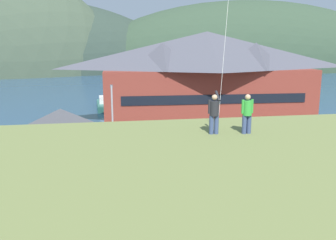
# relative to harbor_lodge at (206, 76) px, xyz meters

# --- Properties ---
(ground_plane) EXTENTS (600.00, 600.00, 0.00)m
(ground_plane) POSITION_rel_harbor_lodge_xyz_m (-6.42, -22.85, -6.31)
(ground_plane) COLOR #66604C
(parking_lot_pad) EXTENTS (40.00, 20.00, 0.10)m
(parking_lot_pad) POSITION_rel_harbor_lodge_xyz_m (-6.42, -17.85, -6.26)
(parking_lot_pad) COLOR gray
(parking_lot_pad) RESTS_ON ground
(bay_water) EXTENTS (360.00, 84.00, 0.03)m
(bay_water) POSITION_rel_harbor_lodge_xyz_m (-6.42, 37.15, -6.29)
(bay_water) COLOR navy
(bay_water) RESTS_ON ground
(far_hill_east_peak) EXTENTS (127.74, 53.82, 53.62)m
(far_hill_east_peak) POSITION_rel_harbor_lodge_xyz_m (-48.65, 95.90, -6.31)
(far_hill_east_peak) COLOR #2D3D33
(far_hill_east_peak) RESTS_ON ground
(far_hill_center_saddle) EXTENTS (129.69, 48.49, 52.05)m
(far_hill_center_saddle) POSITION_rel_harbor_lodge_xyz_m (43.00, 91.06, -6.31)
(far_hill_center_saddle) COLOR #334733
(far_hill_center_saddle) RESTS_ON ground
(harbor_lodge) EXTENTS (27.91, 12.33, 11.87)m
(harbor_lodge) POSITION_rel_harbor_lodge_xyz_m (0.00, 0.00, 0.00)
(harbor_lodge) COLOR brown
(harbor_lodge) RESTS_ON ground
(storage_shed_near_lot) EXTENTS (5.69, 5.79, 5.38)m
(storage_shed_near_lot) POSITION_rel_harbor_lodge_xyz_m (-16.38, -16.13, -3.52)
(storage_shed_near_lot) COLOR #338475
(storage_shed_near_lot) RESTS_ON ground
(wharf_dock) EXTENTS (3.20, 15.55, 0.70)m
(wharf_dock) POSITION_rel_harbor_lodge_xyz_m (-9.72, 13.99, -5.96)
(wharf_dock) COLOR #70604C
(wharf_dock) RESTS_ON ground
(moored_boat_wharfside) EXTENTS (2.72, 7.58, 2.16)m
(moored_boat_wharfside) POSITION_rel_harbor_lodge_xyz_m (-13.26, 12.77, -5.59)
(moored_boat_wharfside) COLOR #23564C
(moored_boat_wharfside) RESTS_ON ground
(moored_boat_outer_mooring) EXTENTS (2.02, 6.29, 2.16)m
(moored_boat_outer_mooring) POSITION_rel_harbor_lodge_xyz_m (-6.39, 10.25, -5.59)
(moored_boat_outer_mooring) COLOR #A8A399
(moored_boat_outer_mooring) RESTS_ON ground
(parked_car_back_row_left) EXTENTS (4.35, 2.37, 1.82)m
(parked_car_back_row_left) POSITION_rel_harbor_lodge_xyz_m (-2.92, -22.18, -5.24)
(parked_car_back_row_left) COLOR silver
(parked_car_back_row_left) RESTS_ON parking_lot_pad
(parked_car_lone_by_shed) EXTENTS (4.26, 2.18, 1.82)m
(parked_car_lone_by_shed) POSITION_rel_harbor_lodge_xyz_m (2.41, -15.85, -5.24)
(parked_car_lone_by_shed) COLOR navy
(parked_car_lone_by_shed) RESTS_ON parking_lot_pad
(parked_car_front_row_end) EXTENTS (4.20, 2.06, 1.82)m
(parked_car_front_row_end) POSITION_rel_harbor_lodge_xyz_m (-9.92, -17.50, -5.24)
(parked_car_front_row_end) COLOR black
(parked_car_front_row_end) RESTS_ON parking_lot_pad
(parked_car_front_row_silver) EXTENTS (4.22, 2.10, 1.82)m
(parked_car_front_row_silver) POSITION_rel_harbor_lodge_xyz_m (-4.47, -16.21, -5.24)
(parked_car_front_row_silver) COLOR silver
(parked_car_front_row_silver) RESTS_ON parking_lot_pad
(parked_car_front_row_red) EXTENTS (4.26, 2.17, 1.82)m
(parked_car_front_row_red) POSITION_rel_harbor_lodge_xyz_m (-14.31, -23.42, -5.24)
(parked_car_front_row_red) COLOR black
(parked_car_front_row_red) RESTS_ON parking_lot_pad
(parked_car_back_row_right) EXTENTS (4.31, 2.28, 1.82)m
(parked_car_back_row_right) POSITION_rel_harbor_lodge_xyz_m (-9.32, -22.61, -5.24)
(parked_car_back_row_right) COLOR slate
(parked_car_back_row_right) RESTS_ON parking_lot_pad
(parking_light_pole) EXTENTS (0.24, 0.78, 6.61)m
(parking_light_pole) POSITION_rel_harbor_lodge_xyz_m (-12.26, -12.29, -2.38)
(parking_light_pole) COLOR #ADADB2
(parking_light_pole) RESTS_ON parking_lot_pad
(person_kite_flyer) EXTENTS (0.52, 0.65, 1.86)m
(person_kite_flyer) POSITION_rel_harbor_lodge_xyz_m (-8.02, -30.63, 1.27)
(person_kite_flyer) COLOR #384770
(person_kite_flyer) RESTS_ON grassy_hill_foreground
(person_companion) EXTENTS (0.55, 0.40, 1.74)m
(person_companion) POSITION_rel_harbor_lodge_xyz_m (-6.58, -30.81, 1.26)
(person_companion) COLOR #384770
(person_companion) RESTS_ON grassy_hill_foreground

